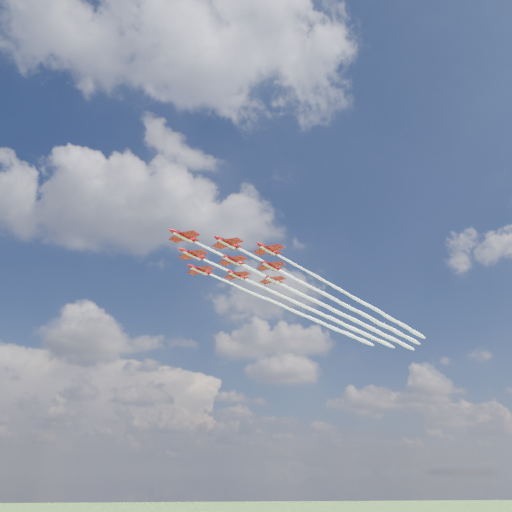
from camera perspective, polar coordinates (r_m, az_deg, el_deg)
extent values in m
cylinder|color=#B00911|center=(138.08, -8.33, 2.26)|extent=(6.23, 6.50, 1.09)
cone|color=#B00911|center=(135.04, -9.80, 2.98)|extent=(2.15, 2.19, 1.09)
cone|color=#B00911|center=(141.04, -7.01, 1.61)|extent=(1.74, 1.76, 0.99)
ellipsoid|color=black|center=(137.05, -8.90, 2.72)|extent=(2.07, 2.11, 0.71)
cube|color=#B00911|center=(138.37, -8.19, 2.18)|extent=(8.79, 8.56, 0.14)
cube|color=#B00911|center=(140.59, -7.20, 1.71)|extent=(3.54, 3.45, 0.12)
cube|color=#B00911|center=(141.10, -7.13, 2.01)|extent=(1.19, 1.24, 1.78)
cube|color=white|center=(137.87, -8.34, 2.08)|extent=(5.75, 6.00, 0.12)
cylinder|color=#B00911|center=(140.83, -3.37, 1.51)|extent=(6.23, 6.50, 1.09)
cone|color=#B00911|center=(137.47, -4.70, 2.20)|extent=(2.15, 2.19, 1.09)
cone|color=#B00911|center=(144.07, -2.18, 0.89)|extent=(1.74, 1.76, 0.99)
ellipsoid|color=black|center=(139.67, -3.89, 1.95)|extent=(2.07, 2.11, 0.71)
cube|color=#B00911|center=(141.15, -3.24, 1.42)|extent=(8.79, 8.56, 0.14)
cube|color=#B00911|center=(143.58, -2.36, 0.98)|extent=(3.54, 3.45, 0.12)
cube|color=#B00911|center=(144.09, -2.30, 1.27)|extent=(1.19, 1.24, 1.78)
cube|color=white|center=(140.62, -3.38, 1.33)|extent=(5.75, 6.00, 0.12)
cylinder|color=#B00911|center=(149.17, -7.33, 0.19)|extent=(6.23, 6.50, 1.09)
cone|color=#B00911|center=(146.01, -8.67, 0.81)|extent=(2.15, 2.19, 1.09)
cone|color=#B00911|center=(152.23, -6.13, -0.37)|extent=(1.74, 1.76, 0.99)
ellipsoid|color=black|center=(148.07, -7.85, 0.59)|extent=(2.07, 2.11, 0.71)
cube|color=#B00911|center=(149.47, -7.20, 0.11)|extent=(8.79, 8.56, 0.14)
cube|color=#B00911|center=(151.77, -6.30, -0.29)|extent=(3.54, 3.45, 0.12)
cube|color=#B00911|center=(152.26, -6.24, -0.01)|extent=(1.19, 1.24, 1.78)
cube|color=white|center=(148.98, -7.34, 0.01)|extent=(5.75, 6.00, 0.12)
cylinder|color=#B00911|center=(144.61, 1.36, 0.78)|extent=(6.23, 6.50, 1.09)
cone|color=#B00911|center=(140.97, 0.19, 1.44)|extent=(2.15, 2.19, 1.09)
cone|color=#B00911|center=(148.10, 2.41, 0.19)|extent=(1.74, 1.76, 0.99)
ellipsoid|color=black|center=(143.33, 0.90, 1.20)|extent=(2.07, 2.11, 0.71)
cube|color=#B00911|center=(144.96, 1.47, 0.70)|extent=(8.79, 8.56, 0.14)
cube|color=#B00911|center=(147.57, 2.26, 0.27)|extent=(3.54, 3.45, 0.12)
cube|color=#B00911|center=(148.08, 2.29, 0.56)|extent=(1.19, 1.24, 1.78)
cube|color=white|center=(144.41, 1.36, 0.60)|extent=(5.75, 6.00, 0.12)
cylinder|color=#B00911|center=(152.15, -2.76, -0.47)|extent=(6.23, 6.50, 1.09)
cone|color=#B00911|center=(148.70, -3.97, 0.12)|extent=(2.15, 2.19, 1.09)
cone|color=#B00911|center=(155.47, -1.67, -1.01)|extent=(1.74, 1.76, 0.99)
ellipsoid|color=black|center=(150.94, -3.24, -0.08)|extent=(2.07, 2.11, 0.71)
cube|color=#B00911|center=(152.48, -2.64, -0.55)|extent=(8.79, 8.56, 0.14)
cube|color=#B00911|center=(154.97, -1.83, -0.93)|extent=(3.54, 3.45, 0.12)
cube|color=#B00911|center=(155.46, -1.78, -0.65)|extent=(1.19, 1.24, 1.78)
cube|color=white|center=(151.96, -2.77, -0.64)|extent=(5.75, 6.00, 0.12)
cylinder|color=#B00911|center=(160.47, -6.48, -1.60)|extent=(6.23, 6.50, 1.09)
cone|color=#B00911|center=(157.20, -7.70, -1.06)|extent=(2.15, 2.19, 1.09)
cone|color=#B00911|center=(163.62, -5.37, -2.09)|extent=(1.74, 1.76, 0.99)
ellipsoid|color=black|center=(159.32, -6.95, -1.24)|extent=(2.07, 2.11, 0.71)
cube|color=#B00911|center=(160.79, -6.36, -1.67)|extent=(8.79, 8.56, 0.14)
cube|color=#B00911|center=(163.15, -5.53, -2.02)|extent=(3.54, 3.45, 0.12)
cube|color=#B00911|center=(163.61, -5.47, -1.75)|extent=(1.19, 1.24, 1.78)
cube|color=white|center=(160.29, -6.48, -1.76)|extent=(5.75, 6.00, 0.12)
cylinder|color=#B00911|center=(156.08, 1.61, -1.10)|extent=(6.23, 6.50, 1.09)
cone|color=#B00911|center=(152.38, 0.53, -0.54)|extent=(2.15, 2.19, 1.09)
cone|color=#B00911|center=(159.62, 2.58, -1.61)|extent=(1.74, 1.76, 0.99)
ellipsoid|color=black|center=(154.76, 1.18, -0.73)|extent=(2.07, 2.11, 0.71)
cube|color=#B00911|center=(156.44, 1.71, -1.17)|extent=(8.79, 8.56, 0.14)
cube|color=#B00911|center=(159.09, 2.43, -1.54)|extent=(3.54, 3.45, 0.12)
cube|color=#B00911|center=(159.58, 2.47, -1.26)|extent=(1.19, 1.24, 1.78)
cube|color=white|center=(155.89, 1.61, -1.27)|extent=(5.75, 6.00, 0.12)
cylinder|color=#B00911|center=(163.65, -2.24, -2.18)|extent=(6.23, 6.50, 1.09)
cone|color=#B00911|center=(160.12, -3.35, -1.66)|extent=(2.15, 2.19, 1.09)
cone|color=#B00911|center=(167.03, -1.23, -2.64)|extent=(1.74, 1.76, 0.99)
ellipsoid|color=black|center=(162.39, -2.67, -1.83)|extent=(2.07, 2.11, 0.71)
cube|color=#B00911|center=(163.99, -2.13, -2.25)|extent=(8.79, 8.56, 0.14)
cube|color=#B00911|center=(166.52, -1.38, -2.58)|extent=(3.54, 3.45, 0.12)
cube|color=#B00911|center=(166.99, -1.33, -2.31)|extent=(1.19, 1.24, 1.78)
cube|color=white|center=(163.47, -2.24, -2.34)|extent=(5.75, 6.00, 0.12)
cylinder|color=#B00911|center=(167.70, 1.82, -2.72)|extent=(6.23, 6.50, 1.09)
cone|color=#B00911|center=(163.94, 0.82, -2.23)|extent=(2.15, 2.19, 1.09)
cone|color=#B00911|center=(171.29, 2.72, -3.16)|extent=(1.74, 1.76, 0.99)
ellipsoid|color=black|center=(166.35, 1.43, -2.39)|extent=(2.07, 2.11, 0.71)
cube|color=#B00911|center=(168.06, 1.92, -2.79)|extent=(8.79, 8.56, 0.14)
cube|color=#B00911|center=(170.75, 2.59, -3.10)|extent=(3.54, 3.45, 0.12)
cube|color=#B00911|center=(171.21, 2.62, -2.84)|extent=(1.19, 1.24, 1.78)
cube|color=white|center=(167.52, 1.82, -2.88)|extent=(5.75, 6.00, 0.12)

